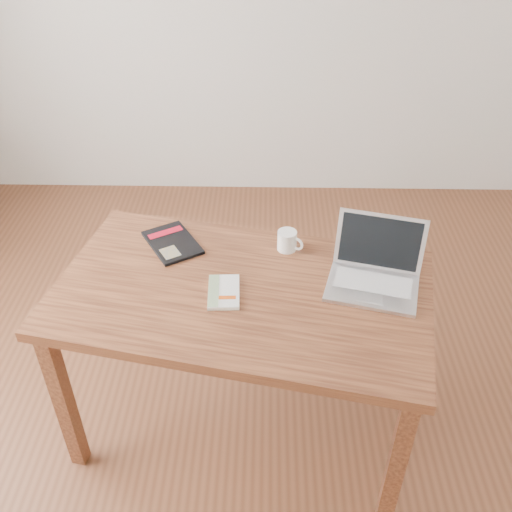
{
  "coord_description": "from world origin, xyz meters",
  "views": [
    {
      "loc": [
        -0.06,
        -1.55,
        2.05
      ],
      "look_at": [
        -0.1,
        0.05,
        0.85
      ],
      "focal_mm": 40.0,
      "sensor_mm": 36.0,
      "label": 1
    }
  ],
  "objects_px": {
    "white_guidebook": "(224,292)",
    "desk": "(242,308)",
    "laptop": "(375,271)",
    "black_guidebook": "(172,243)",
    "coffee_mug": "(288,240)"
  },
  "relations": [
    {
      "from": "black_guidebook",
      "to": "desk",
      "type": "bearing_deg",
      "value": -74.53
    },
    {
      "from": "desk",
      "to": "laptop",
      "type": "height_order",
      "value": "laptop"
    },
    {
      "from": "black_guidebook",
      "to": "coffee_mug",
      "type": "xyz_separation_m",
      "value": [
        0.45,
        -0.03,
        0.03
      ]
    },
    {
      "from": "white_guidebook",
      "to": "desk",
      "type": "bearing_deg",
      "value": 21.32
    },
    {
      "from": "desk",
      "to": "black_guidebook",
      "type": "relative_size",
      "value": 4.88
    },
    {
      "from": "coffee_mug",
      "to": "laptop",
      "type": "bearing_deg",
      "value": -0.85
    },
    {
      "from": "desk",
      "to": "white_guidebook",
      "type": "bearing_deg",
      "value": -144.22
    },
    {
      "from": "black_guidebook",
      "to": "coffee_mug",
      "type": "height_order",
      "value": "coffee_mug"
    },
    {
      "from": "black_guidebook",
      "to": "laptop",
      "type": "bearing_deg",
      "value": -47.07
    },
    {
      "from": "laptop",
      "to": "desk",
      "type": "bearing_deg",
      "value": -159.07
    },
    {
      "from": "desk",
      "to": "black_guidebook",
      "type": "distance_m",
      "value": 0.4
    },
    {
      "from": "black_guidebook",
      "to": "laptop",
      "type": "height_order",
      "value": "laptop"
    },
    {
      "from": "desk",
      "to": "white_guidebook",
      "type": "relative_size",
      "value": 7.91
    },
    {
      "from": "white_guidebook",
      "to": "black_guidebook",
      "type": "relative_size",
      "value": 0.62
    },
    {
      "from": "white_guidebook",
      "to": "laptop",
      "type": "xyz_separation_m",
      "value": [
        0.53,
        0.08,
        0.04
      ]
    }
  ]
}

